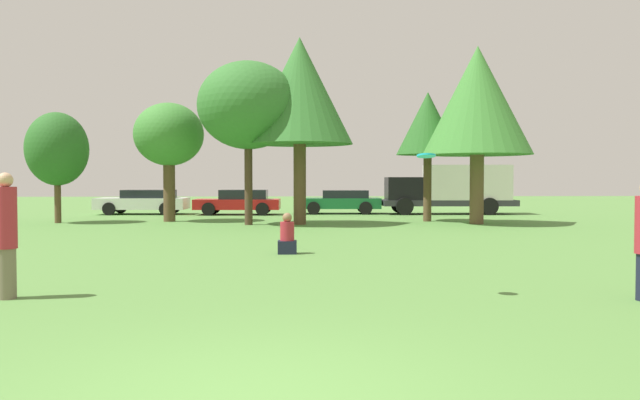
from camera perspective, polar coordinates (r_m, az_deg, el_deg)
The scene contains 13 objects.
person_thrower at distance 10.29m, azimuth -26.73°, elevation -2.82°, with size 0.31×0.31×1.86m.
frisbee at distance 9.41m, azimuth 9.67°, elevation 4.01°, with size 0.28×0.28×0.07m.
bystander_sitting at distance 14.83m, azimuth -3.01°, elevation -3.40°, with size 0.45×0.37×0.97m.
tree_0 at distance 27.39m, azimuth -22.87°, elevation 4.29°, with size 2.46×2.46×4.47m.
tree_1 at distance 26.94m, azimuth -13.63°, elevation 5.70°, with size 2.89×2.89×4.96m.
tree_2 at distance 24.52m, azimuth -6.57°, elevation 8.53°, with size 3.92×3.92×6.32m.
tree_3 at distance 24.60m, azimuth -1.87°, elevation 9.85°, with size 4.15×4.15×7.28m.
tree_4 at distance 26.71m, azimuth 9.81°, elevation 6.80°, with size 2.62×2.62×5.42m.
tree_5 at distance 25.65m, azimuth 14.17°, elevation 8.72°, with size 4.28×4.28×7.02m.
parked_car_white at distance 32.82m, azimuth -15.76°, elevation -0.11°, with size 4.55×2.15×1.24m.
parked_car_red at distance 31.46m, azimuth -7.38°, elevation -0.15°, with size 4.29×2.02×1.25m.
parked_car_green at distance 32.10m, azimuth 1.88°, elevation -0.10°, with size 4.27×2.05×1.21m.
delivery_truck_black at distance 32.45m, azimuth 11.89°, elevation 1.11°, with size 6.79×2.36×2.49m.
Camera 1 is at (0.33, -4.90, 1.76)m, focal length 35.06 mm.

